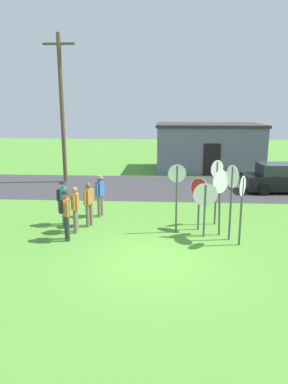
{
  "coord_description": "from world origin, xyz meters",
  "views": [
    {
      "loc": [
        0.37,
        -9.8,
        4.49
      ],
      "look_at": [
        -0.45,
        3.43,
        1.3
      ],
      "focal_mm": 33.63,
      "sensor_mm": 36.0,
      "label": 1
    }
  ],
  "objects": [
    {
      "name": "utility_pole",
      "position": [
        -5.7,
        11.21,
        4.4
      ],
      "size": [
        1.8,
        0.24,
        8.44
      ],
      "color": "brown",
      "rests_on": "ground"
    },
    {
      "name": "person_in_dark_shirt",
      "position": [
        -2.99,
        1.63,
        1.01
      ],
      "size": [
        0.45,
        0.53,
        1.74
      ],
      "color": "#2D2D33",
      "rests_on": "ground"
    },
    {
      "name": "street_asphalt",
      "position": [
        0.0,
        10.05,
        0.0
      ],
      "size": [
        60.0,
        6.4,
        0.01
      ],
      "primitive_type": "cube",
      "color": "#38383A",
      "rests_on": "ground"
    },
    {
      "name": "stop_sign_leaning_left",
      "position": [
        2.26,
        2.49,
        1.62
      ],
      "size": [
        0.64,
        0.59,
        2.35
      ],
      "color": "#474C4C",
      "rests_on": "ground"
    },
    {
      "name": "parked_car_on_street",
      "position": [
        6.63,
        9.46,
        0.69
      ],
      "size": [
        4.41,
        2.23,
        1.51
      ],
      "color": "black",
      "rests_on": "ground"
    },
    {
      "name": "stop_sign_center_cluster",
      "position": [
        1.59,
        3.0,
        1.34
      ],
      "size": [
        0.6,
        0.56,
        1.96
      ],
      "color": "#474C4C",
      "rests_on": "ground"
    },
    {
      "name": "stop_sign_low_front",
      "position": [
        0.76,
        2.65,
        1.66
      ],
      "size": [
        0.64,
        0.12,
        2.5
      ],
      "color": "#474C4C",
      "rests_on": "ground"
    },
    {
      "name": "stop_sign_leaning_right",
      "position": [
        2.57,
        2.01,
        1.78
      ],
      "size": [
        0.28,
        0.72,
        2.6
      ],
      "color": "#474C4C",
      "rests_on": "ground"
    },
    {
      "name": "building_background",
      "position": [
        3.35,
        16.1,
        1.64
      ],
      "size": [
        7.37,
        4.8,
        3.26
      ],
      "color": "slate",
      "rests_on": "ground"
    },
    {
      "name": "person_on_left",
      "position": [
        -3.53,
        3.21,
        1.01
      ],
      "size": [
        0.41,
        0.56,
        1.74
      ],
      "color": "#4C5670",
      "rests_on": "ground"
    },
    {
      "name": "stop_sign_far_back",
      "position": [
        2.29,
        3.67,
        1.67
      ],
      "size": [
        0.52,
        0.41,
        2.51
      ],
      "color": "#474C4C",
      "rests_on": "ground"
    },
    {
      "name": "person_near_signs",
      "position": [
        -2.33,
        4.41,
        0.98
      ],
      "size": [
        0.32,
        0.55,
        1.74
      ],
      "color": "#7A6B56",
      "rests_on": "ground"
    },
    {
      "name": "ground_plane",
      "position": [
        0.0,
        0.0,
        0.0
      ],
      "size": [
        80.0,
        80.0,
        0.0
      ],
      "primitive_type": "plane",
      "color": "#518E33"
    },
    {
      "name": "person_with_sunhat",
      "position": [
        -2.87,
        2.44,
        0.95
      ],
      "size": [
        0.23,
        0.57,
        1.69
      ],
      "color": "#7A6B56",
      "rests_on": "ground"
    },
    {
      "name": "stop_sign_rear_left",
      "position": [
        2.82,
        1.55,
        1.56
      ],
      "size": [
        0.32,
        0.59,
        2.33
      ],
      "color": "#474C4C",
      "rests_on": "ground"
    },
    {
      "name": "stop_sign_rear_right",
      "position": [
        1.73,
        2.27,
        1.31
      ],
      "size": [
        0.82,
        0.15,
        1.92
      ],
      "color": "#474C4C",
      "rests_on": "ground"
    },
    {
      "name": "person_in_blue",
      "position": [
        -2.52,
        3.13,
        0.95
      ],
      "size": [
        0.35,
        0.53,
        1.69
      ],
      "color": "#7A6B56",
      "rests_on": "ground"
    }
  ]
}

